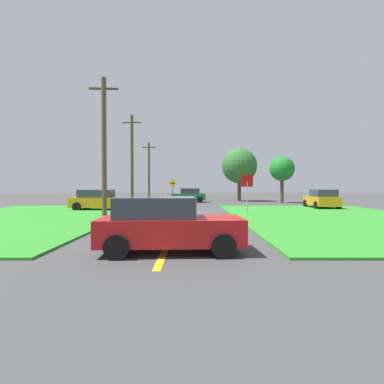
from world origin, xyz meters
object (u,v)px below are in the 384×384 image
(parked_car_near_building, at_px, (99,200))
(utility_pole_mid, at_px, (132,159))
(car_approaching_junction, at_px, (189,195))
(pine_tree_center, at_px, (282,169))
(car_on_crossroad, at_px, (321,199))
(direction_sign, at_px, (172,189))
(stop_sign, at_px, (247,187))
(utility_pole_far, at_px, (148,171))
(oak_tree_left, at_px, (239,166))
(car_behind_on_main_road, at_px, (167,225))
(utility_pole_near, at_px, (104,146))

(parked_car_near_building, relative_size, utility_pole_mid, 0.53)
(car_approaching_junction, distance_m, pine_tree_center, 10.95)
(parked_car_near_building, bearing_deg, car_on_crossroad, 9.12)
(direction_sign, bearing_deg, stop_sign, -62.00)
(utility_pole_far, xyz_separation_m, direction_sign, (3.78, -9.95, -2.29))
(car_on_crossroad, bearing_deg, parked_car_near_building, 98.56)
(direction_sign, xyz_separation_m, oak_tree_left, (7.83, 7.80, 2.76))
(car_on_crossroad, distance_m, car_behind_on_main_road, 20.38)
(car_on_crossroad, xyz_separation_m, utility_pole_far, (-16.71, 14.21, 3.12))
(utility_pole_near, relative_size, utility_pole_far, 1.14)
(parked_car_near_building, xyz_separation_m, utility_pole_near, (1.76, -4.78, 3.64))
(utility_pole_near, xyz_separation_m, direction_sign, (3.57, 10.94, -2.81))
(parked_car_near_building, bearing_deg, utility_pole_mid, 79.22)
(car_approaching_junction, distance_m, parked_car_near_building, 13.31)
(direction_sign, bearing_deg, car_approaching_junction, 73.04)
(direction_sign, bearing_deg, car_behind_on_main_road, -86.76)
(parked_car_near_building, distance_m, direction_sign, 8.19)
(pine_tree_center, bearing_deg, stop_sign, -114.54)
(stop_sign, bearing_deg, car_approaching_junction, -77.47)
(car_approaching_junction, height_order, utility_pole_far, utility_pole_far)
(utility_pole_near, bearing_deg, car_on_crossroad, 22.03)
(car_approaching_junction, bearing_deg, pine_tree_center, 177.31)
(car_behind_on_main_road, height_order, direction_sign, direction_sign)
(car_approaching_junction, distance_m, car_behind_on_main_road, 26.13)
(car_behind_on_main_road, bearing_deg, utility_pole_near, 112.62)
(parked_car_near_building, relative_size, utility_pole_near, 0.53)
(utility_pole_far, xyz_separation_m, oak_tree_left, (11.60, -2.15, 0.47))
(stop_sign, relative_size, utility_pole_far, 0.35)
(stop_sign, relative_size, parked_car_near_building, 0.57)
(oak_tree_left, bearing_deg, utility_pole_mid, -144.78)
(car_approaching_junction, bearing_deg, stop_sign, 107.43)
(utility_pole_far, relative_size, pine_tree_center, 1.45)
(parked_car_near_building, bearing_deg, utility_pole_near, -66.56)
(car_behind_on_main_road, height_order, pine_tree_center, pine_tree_center)
(stop_sign, distance_m, car_approaching_junction, 16.03)
(car_on_crossroad, xyz_separation_m, utility_pole_mid, (-16.85, 3.77, 3.68))
(car_behind_on_main_road, distance_m, direction_sign, 20.97)
(utility_pole_near, distance_m, oak_tree_left, 21.93)
(car_on_crossroad, relative_size, parked_car_near_building, 0.86)
(stop_sign, xyz_separation_m, utility_pole_near, (-9.05, -0.63, 2.58))
(parked_car_near_building, distance_m, oak_tree_left, 19.51)
(direction_sign, bearing_deg, parked_car_near_building, -130.88)
(car_on_crossroad, distance_m, utility_pole_mid, 17.65)
(car_approaching_junction, bearing_deg, car_on_crossroad, 143.47)
(utility_pole_near, bearing_deg, oak_tree_left, 58.70)
(utility_pole_far, bearing_deg, car_behind_on_main_road, -80.87)
(pine_tree_center, bearing_deg, utility_pole_mid, -163.94)
(car_approaching_junction, xyz_separation_m, car_behind_on_main_road, (-0.41, -26.13, -0.00))
(stop_sign, relative_size, pine_tree_center, 0.51)
(stop_sign, bearing_deg, car_on_crossroad, -142.50)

